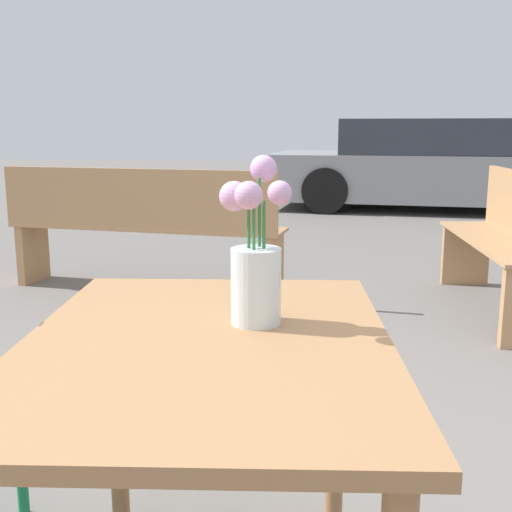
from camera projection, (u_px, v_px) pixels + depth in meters
name	position (u px, v px, depth m)	size (l,w,h in m)	color
table_front	(208.00, 385.00, 1.29)	(0.80, 1.04, 0.71)	#9E7047
flower_vase	(255.00, 268.00, 1.34)	(0.15, 0.16, 0.35)	silver
bench_near	(141.00, 223.00, 4.34)	(1.97, 0.64, 0.85)	tan
bench_middle	(509.00, 238.00, 3.88)	(0.43, 1.51, 0.85)	tan
parked_car	(428.00, 166.00, 8.82)	(4.41, 2.35, 1.22)	gray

